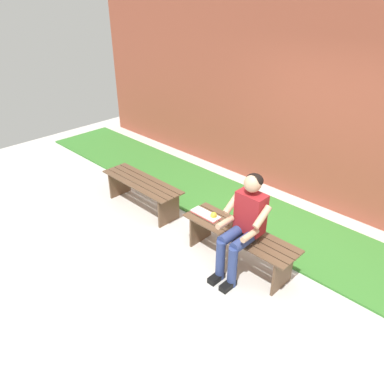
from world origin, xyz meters
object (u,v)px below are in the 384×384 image
object	(u,v)px
person_seated	(244,223)
apple	(214,215)
bench_far	(142,188)
bench_near	(239,240)
book_open	(205,214)

from	to	relation	value
person_seated	apple	size ratio (longest dim) A/B	14.69
apple	bench_far	bearing A→B (deg)	0.13
bench_near	person_seated	bearing A→B (deg)	139.91
person_seated	book_open	bearing A→B (deg)	-7.19
bench_far	book_open	bearing A→B (deg)	179.20
apple	bench_near	bearing A→B (deg)	179.56
person_seated	apple	world-z (taller)	person_seated
apple	person_seated	bearing A→B (deg)	168.95
person_seated	apple	distance (m)	0.58
apple	book_open	size ratio (longest dim) A/B	0.21
bench_near	book_open	distance (m)	0.56
bench_near	book_open	size ratio (longest dim) A/B	3.70
bench_near	apple	xyz separation A→B (m)	(0.42, -0.00, 0.16)
apple	book_open	distance (m)	0.13
bench_near	book_open	xyz separation A→B (m)	(0.54, 0.02, 0.13)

